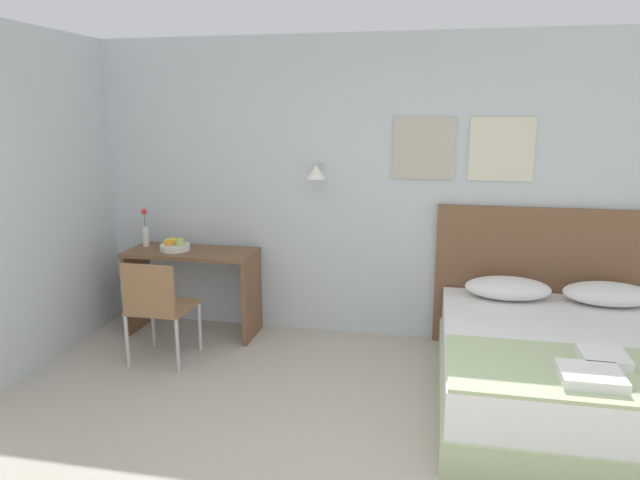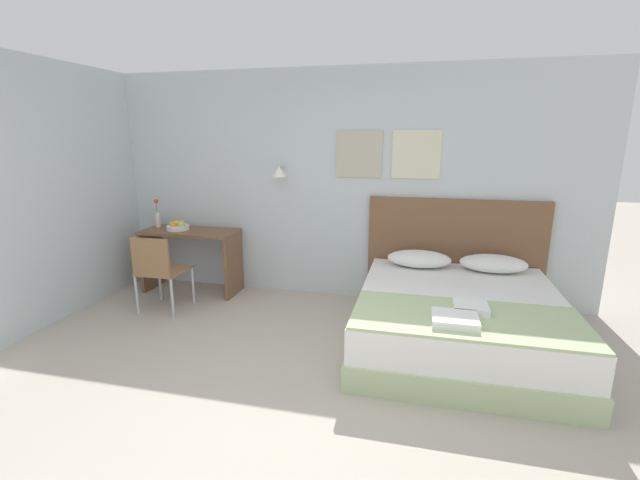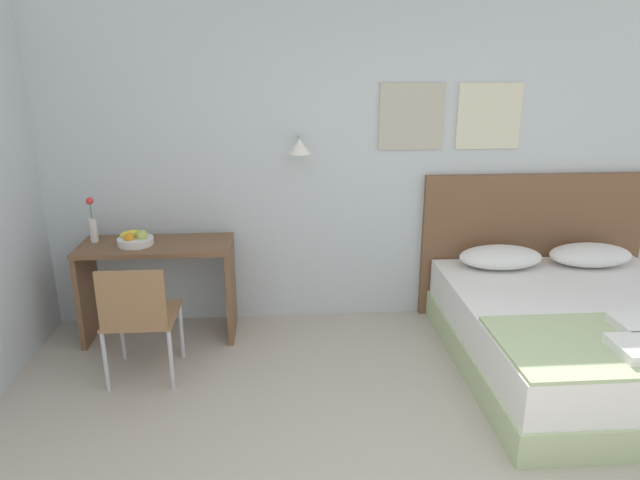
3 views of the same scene
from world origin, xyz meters
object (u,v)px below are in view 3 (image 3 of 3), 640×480
object	(u,v)px
folded_towel_near_foot	(638,325)
pillow_right	(590,255)
desk_chair	(138,313)
headboard	(532,244)
desk	(158,273)
bed	(587,338)
flower_vase	(93,224)
pillow_left	(500,257)
fruit_bowl	(135,239)

from	to	relation	value
folded_towel_near_foot	pillow_right	bearing A→B (deg)	74.30
desk_chair	headboard	bearing A→B (deg)	17.04
folded_towel_near_foot	desk_chair	distance (m)	3.21
desk	desk_chair	bearing A→B (deg)	-90.12
folded_towel_near_foot	bed	bearing A→B (deg)	95.35
headboard	pillow_right	xyz separation A→B (m)	(0.38, -0.27, -0.01)
bed	desk	distance (m)	3.23
bed	desk_chair	world-z (taller)	desk_chair
pillow_right	folded_towel_near_foot	size ratio (longest dim) A/B	2.40
desk	flower_vase	bearing A→B (deg)	171.01
headboard	desk_chair	xyz separation A→B (m)	(-3.13, -0.96, -0.10)
pillow_left	desk_chair	size ratio (longest dim) A/B	0.79
pillow_left	desk_chair	bearing A→B (deg)	-165.96
desk	folded_towel_near_foot	bearing A→B (deg)	-20.82
bed	folded_towel_near_foot	bearing A→B (deg)	-84.65
pillow_right	flower_vase	distance (m)	4.00
desk	flower_vase	world-z (taller)	flower_vase
desk	fruit_bowl	world-z (taller)	fruit_bowl
headboard	desk	size ratio (longest dim) A/B	1.66
desk_chair	pillow_left	bearing A→B (deg)	14.04
fruit_bowl	desk_chair	bearing A→B (deg)	-77.93
bed	folded_towel_near_foot	xyz separation A→B (m)	(0.04, -0.44, 0.31)
headboard	pillow_left	bearing A→B (deg)	-144.39
fruit_bowl	desk	bearing A→B (deg)	6.58
flower_vase	pillow_right	bearing A→B (deg)	-1.15
fruit_bowl	flower_vase	xyz separation A→B (m)	(-0.34, 0.09, 0.10)
pillow_right	desk	size ratio (longest dim) A/B	0.58
fruit_bowl	folded_towel_near_foot	bearing A→B (deg)	-19.72
desk	fruit_bowl	size ratio (longest dim) A/B	4.31
flower_vase	bed	bearing A→B (deg)	-13.11
headboard	desk	world-z (taller)	headboard
desk_chair	fruit_bowl	distance (m)	0.76
bed	folded_towel_near_foot	distance (m)	0.54
bed	pillow_left	distance (m)	0.92
headboard	folded_towel_near_foot	distance (m)	1.47
pillow_left	flower_vase	xyz separation A→B (m)	(-3.23, 0.08, 0.32)
desk	headboard	bearing A→B (deg)	4.88
desk	flower_vase	size ratio (longest dim) A/B	3.26
fruit_bowl	flower_vase	distance (m)	0.36
folded_towel_near_foot	desk_chair	world-z (taller)	desk_chair
headboard	fruit_bowl	distance (m)	3.29
pillow_right	desk	bearing A→B (deg)	179.93
folded_towel_near_foot	desk	size ratio (longest dim) A/B	0.24
desk	pillow_left	bearing A→B (deg)	-0.09
bed	desk_chair	distance (m)	3.14
bed	flower_vase	size ratio (longest dim) A/B	5.62
bed	folded_towel_near_foot	world-z (taller)	folded_towel_near_foot
desk_chair	bed	bearing A→B (deg)	-1.33
headboard	desk	bearing A→B (deg)	-175.12
folded_towel_near_foot	flower_vase	world-z (taller)	flower_vase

